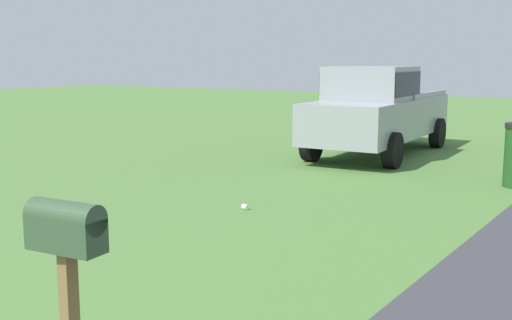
{
  "coord_description": "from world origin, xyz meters",
  "views": [
    {
      "loc": [
        1.15,
        -3.77,
        2.24
      ],
      "look_at": [
        6.64,
        -0.01,
        1.18
      ],
      "focal_mm": 44.05,
      "sensor_mm": 36.0,
      "label": 1
    }
  ],
  "objects": [
    {
      "name": "pickup_truck",
      "position": [
        14.96,
        2.23,
        1.11
      ],
      "size": [
        5.63,
        2.44,
        2.09
      ],
      "rotation": [
        0.0,
        0.0,
        3.21
      ],
      "color": "#93999E",
      "rests_on": "ground"
    },
    {
      "name": "litter_cup_midfield_a",
      "position": [
        8.69,
        1.59,
        0.04
      ],
      "size": [
        0.11,
        0.12,
        0.08
      ],
      "primitive_type": "cylinder",
      "rotation": [
        0.0,
        1.57,
        4.41
      ],
      "color": "white",
      "rests_on": "ground"
    },
    {
      "name": "mailbox",
      "position": [
        3.6,
        -0.66,
        1.11
      ],
      "size": [
        0.26,
        0.53,
        1.38
      ],
      "rotation": [
        0.0,
        0.0,
        0.12
      ],
      "color": "brown",
      "rests_on": "ground"
    }
  ]
}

